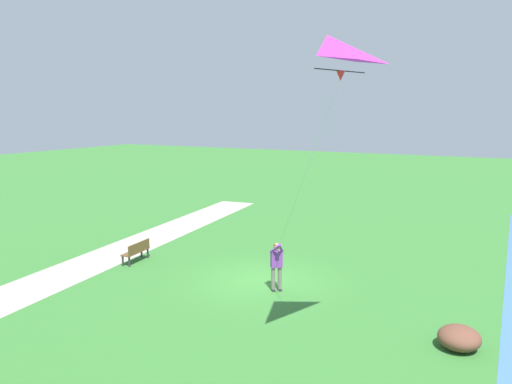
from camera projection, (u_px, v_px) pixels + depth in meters
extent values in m
plane|color=#33702D|center=(261.00, 280.00, 18.84)|extent=(120.00, 120.00, 0.00)
cube|color=#ADA393|center=(81.00, 267.00, 20.39)|extent=(5.66, 32.08, 0.02)
cube|color=#232328|center=(280.00, 289.00, 17.80)|extent=(0.24, 0.26, 0.06)
cylinder|color=slate|center=(280.00, 278.00, 17.75)|extent=(0.14, 0.14, 0.82)
cube|color=#232328|center=(273.00, 290.00, 17.75)|extent=(0.24, 0.26, 0.06)
cylinder|color=slate|center=(273.00, 278.00, 17.70)|extent=(0.14, 0.14, 0.82)
cube|color=#753899|center=(277.00, 259.00, 17.62)|extent=(0.45, 0.42, 0.60)
sphere|color=#996B4C|center=(277.00, 246.00, 17.54)|extent=(0.22, 0.22, 0.22)
ellipsoid|color=#4C3319|center=(276.00, 245.00, 17.55)|extent=(0.32, 0.32, 0.13)
cylinder|color=#753899|center=(281.00, 248.00, 17.35)|extent=(0.18, 0.56, 0.43)
cylinder|color=#753899|center=(276.00, 248.00, 17.31)|extent=(0.55, 0.29, 0.43)
sphere|color=#996B4C|center=(279.00, 246.00, 17.16)|extent=(0.10, 0.10, 0.10)
pyramid|color=#E02D9E|center=(327.00, 58.00, 11.27)|extent=(1.43, 2.03, 0.65)
cone|color=red|center=(341.00, 76.00, 11.04)|extent=(0.26, 0.26, 0.22)
cylinder|color=black|center=(341.00, 71.00, 11.02)|extent=(0.62, 1.66, 0.02)
cylinder|color=silver|center=(303.00, 180.00, 14.10)|extent=(3.43, 4.25, 5.30)
cube|color=brown|center=(135.00, 252.00, 21.11)|extent=(0.59, 1.54, 0.05)
cube|color=brown|center=(139.00, 247.00, 21.01)|extent=(0.19, 1.50, 0.40)
cube|color=#2D2D33|center=(123.00, 261.00, 20.59)|extent=(0.07, 0.07, 0.45)
cube|color=#2D2D33|center=(129.00, 261.00, 20.47)|extent=(0.07, 0.07, 0.45)
cube|color=#2D2D33|center=(142.00, 252.00, 21.82)|extent=(0.07, 0.07, 0.45)
cube|color=#2D2D33|center=(148.00, 253.00, 21.70)|extent=(0.07, 0.07, 0.45)
ellipsoid|color=brown|center=(459.00, 338.00, 13.36)|extent=(1.13, 1.16, 0.63)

